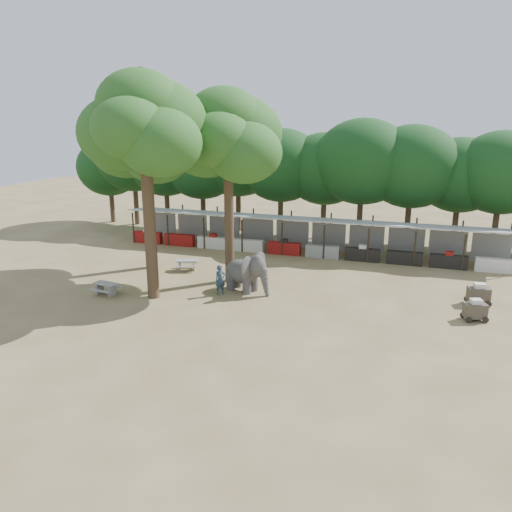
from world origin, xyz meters
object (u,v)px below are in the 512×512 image
(handler, at_px, (220,280))
(picnic_table_near, at_px, (106,287))
(cart_back, at_px, (479,294))
(elephant, at_px, (247,272))
(yard_tree_center, at_px, (144,126))
(yard_tree_back, at_px, (227,137))
(picnic_table_far, at_px, (187,263))
(cart_front, at_px, (475,310))
(yard_tree_left, at_px, (143,141))

(handler, xyz_separation_m, picnic_table_near, (-6.12, -2.01, -0.41))
(picnic_table_near, bearing_deg, cart_back, 21.54)
(elephant, height_order, handler, elephant)
(yard_tree_center, distance_m, picnic_table_near, 9.17)
(yard_tree_back, bearing_deg, picnic_table_near, -140.26)
(elephant, xyz_separation_m, cart_back, (12.39, 1.81, -0.56))
(yard_tree_back, bearing_deg, cart_back, 0.50)
(picnic_table_far, distance_m, cart_back, 17.47)
(picnic_table_far, xyz_separation_m, cart_front, (17.07, -3.27, 0.09))
(yard_tree_center, distance_m, cart_back, 19.63)
(picnic_table_near, height_order, picnic_table_far, picnic_table_far)
(elephant, height_order, picnic_table_near, elephant)
(picnic_table_near, bearing_deg, cart_front, 14.93)
(elephant, bearing_deg, cart_back, 26.21)
(yard_tree_center, distance_m, handler, 9.16)
(yard_tree_center, height_order, elephant, yard_tree_center)
(picnic_table_near, xyz_separation_m, picnic_table_far, (2.31, 5.66, 0.00))
(cart_back, bearing_deg, yard_tree_left, 165.50)
(cart_back, bearing_deg, cart_front, -110.84)
(picnic_table_near, bearing_deg, yard_tree_left, 101.84)
(yard_tree_left, height_order, picnic_table_near, yard_tree_left)
(yard_tree_center, relative_size, picnic_table_near, 7.89)
(yard_tree_left, distance_m, yard_tree_back, 6.09)
(yard_tree_left, bearing_deg, yard_tree_back, -9.46)
(cart_front, bearing_deg, yard_tree_left, 151.63)
(yard_tree_center, height_order, handler, yard_tree_center)
(yard_tree_back, distance_m, handler, 8.15)
(elephant, xyz_separation_m, handler, (-1.24, -0.97, -0.29))
(cart_back, bearing_deg, yard_tree_center, -178.48)
(yard_tree_back, relative_size, elephant, 3.68)
(yard_tree_left, bearing_deg, handler, -29.33)
(yard_tree_left, bearing_deg, cart_back, -2.49)
(yard_tree_back, relative_size, cart_front, 8.69)
(picnic_table_far, relative_size, cart_back, 1.29)
(yard_tree_back, height_order, cart_back, yard_tree_back)
(handler, bearing_deg, yard_tree_center, 151.90)
(picnic_table_near, relative_size, cart_back, 1.13)
(handler, bearing_deg, picnic_table_far, 87.18)
(yard_tree_left, distance_m, handler, 10.47)
(cart_front, relative_size, cart_back, 0.97)
(handler, relative_size, picnic_table_near, 1.12)
(yard_tree_center, height_order, yard_tree_back, yard_tree_center)
(yard_tree_left, xyz_separation_m, yard_tree_center, (3.00, -5.00, 1.01))
(yard_tree_back, xyz_separation_m, elephant, (1.75, -1.68, -7.40))
(elephant, bearing_deg, yard_tree_center, -136.06)
(elephant, bearing_deg, yard_tree_back, 154.09)
(cart_front, bearing_deg, picnic_table_near, 168.07)
(yard_tree_center, height_order, cart_front, yard_tree_center)
(yard_tree_left, distance_m, cart_front, 21.45)
(yard_tree_back, bearing_deg, cart_front, -9.41)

